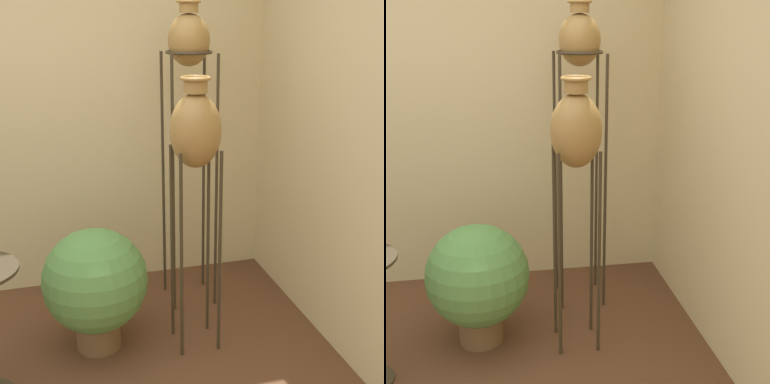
% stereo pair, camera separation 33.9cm
% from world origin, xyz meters
% --- Properties ---
extents(wall_back, '(7.37, 0.06, 2.70)m').
position_xyz_m(wall_back, '(0.00, 1.71, 1.35)').
color(wall_back, beige).
rests_on(wall_back, ground_plane).
extents(vase_stand_tall, '(0.32, 0.32, 2.07)m').
position_xyz_m(vase_stand_tall, '(0.98, 1.22, 1.74)').
color(vase_stand_tall, '#382D1E').
rests_on(vase_stand_tall, ground_plane).
extents(vase_stand_medium, '(0.29, 0.29, 1.66)m').
position_xyz_m(vase_stand_medium, '(0.87, 0.66, 1.34)').
color(vase_stand_medium, '#382D1E').
rests_on(vase_stand_medium, ground_plane).
extents(potted_plant, '(0.64, 0.64, 0.78)m').
position_xyz_m(potted_plant, '(0.27, 0.78, 0.44)').
color(potted_plant, brown).
rests_on(potted_plant, ground_plane).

